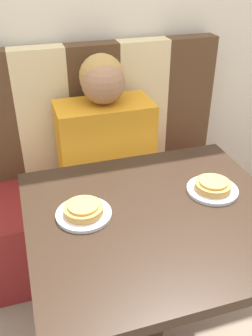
{
  "coord_description": "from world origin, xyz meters",
  "views": [
    {
      "loc": [
        -0.37,
        -0.86,
        1.46
      ],
      "look_at": [
        0.0,
        0.33,
        0.7
      ],
      "focal_mm": 40.0,
      "sensor_mm": 36.0,
      "label": 1
    }
  ],
  "objects_px": {
    "person": "(104,130)",
    "plate_left": "(84,214)",
    "plate_right": "(212,190)",
    "pizza_right": "(213,185)",
    "pizza_left": "(83,209)"
  },
  "relations": [
    {
      "from": "person",
      "to": "plate_left",
      "type": "bearing_deg",
      "value": -109.93
    },
    {
      "from": "plate_left",
      "to": "plate_right",
      "type": "bearing_deg",
      "value": 0.0
    },
    {
      "from": "person",
      "to": "pizza_right",
      "type": "xyz_separation_m",
      "value": [
        0.22,
        -0.61,
        0.04
      ]
    },
    {
      "from": "person",
      "to": "plate_left",
      "type": "xyz_separation_m",
      "value": [
        -0.22,
        -0.61,
        0.02
      ]
    },
    {
      "from": "pizza_left",
      "to": "pizza_right",
      "type": "height_order",
      "value": "same"
    },
    {
      "from": "person",
      "to": "pizza_right",
      "type": "bearing_deg",
      "value": -70.07
    },
    {
      "from": "pizza_left",
      "to": "pizza_right",
      "type": "distance_m",
      "value": 0.45
    },
    {
      "from": "plate_right",
      "to": "plate_left",
      "type": "bearing_deg",
      "value": 180.0
    },
    {
      "from": "pizza_left",
      "to": "pizza_right",
      "type": "xyz_separation_m",
      "value": [
        0.45,
        0.0,
        0.0
      ]
    },
    {
      "from": "plate_left",
      "to": "plate_right",
      "type": "height_order",
      "value": "same"
    },
    {
      "from": "plate_right",
      "to": "pizza_right",
      "type": "relative_size",
      "value": 1.41
    },
    {
      "from": "plate_right",
      "to": "person",
      "type": "bearing_deg",
      "value": 109.93
    },
    {
      "from": "person",
      "to": "plate_right",
      "type": "bearing_deg",
      "value": -70.07
    },
    {
      "from": "plate_right",
      "to": "pizza_left",
      "type": "xyz_separation_m",
      "value": [
        -0.45,
        -0.0,
        0.02
      ]
    },
    {
      "from": "plate_right",
      "to": "pizza_left",
      "type": "bearing_deg",
      "value": -180.0
    }
  ]
}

